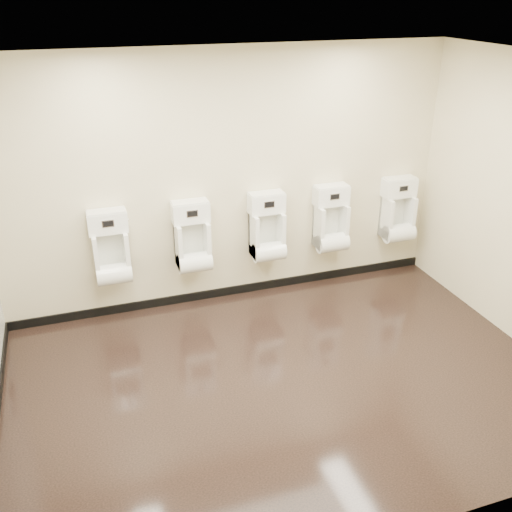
{
  "coord_description": "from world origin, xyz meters",
  "views": [
    {
      "loc": [
        -1.62,
        -3.95,
        3.33
      ],
      "look_at": [
        -0.1,
        0.55,
        1.06
      ],
      "focal_mm": 40.0,
      "sensor_mm": 36.0,
      "label": 1
    }
  ],
  "objects_px": {
    "urinal_1": "(193,242)",
    "urinal_0": "(111,253)",
    "urinal_3": "(331,223)",
    "urinal_2": "(267,232)",
    "urinal_4": "(398,214)"
  },
  "relations": [
    {
      "from": "urinal_0",
      "to": "urinal_2",
      "type": "distance_m",
      "value": 1.73
    },
    {
      "from": "urinal_1",
      "to": "urinal_2",
      "type": "bearing_deg",
      "value": 0.0
    },
    {
      "from": "urinal_2",
      "to": "urinal_4",
      "type": "relative_size",
      "value": 1.0
    },
    {
      "from": "urinal_0",
      "to": "urinal_4",
      "type": "xyz_separation_m",
      "value": [
        3.41,
        0.0,
        0.0
      ]
    },
    {
      "from": "urinal_0",
      "to": "urinal_3",
      "type": "height_order",
      "value": "same"
    },
    {
      "from": "urinal_1",
      "to": "urinal_0",
      "type": "bearing_deg",
      "value": 180.0
    },
    {
      "from": "urinal_3",
      "to": "urinal_0",
      "type": "bearing_deg",
      "value": 180.0
    },
    {
      "from": "urinal_3",
      "to": "urinal_2",
      "type": "bearing_deg",
      "value": 180.0
    },
    {
      "from": "urinal_0",
      "to": "urinal_2",
      "type": "xyz_separation_m",
      "value": [
        1.73,
        0.0,
        0.0
      ]
    },
    {
      "from": "urinal_2",
      "to": "urinal_4",
      "type": "xyz_separation_m",
      "value": [
        1.69,
        0.0,
        0.0
      ]
    },
    {
      "from": "urinal_0",
      "to": "urinal_1",
      "type": "xyz_separation_m",
      "value": [
        0.87,
        0.0,
        0.0
      ]
    },
    {
      "from": "urinal_1",
      "to": "urinal_4",
      "type": "bearing_deg",
      "value": 0.0
    },
    {
      "from": "urinal_2",
      "to": "urinal_4",
      "type": "height_order",
      "value": "same"
    },
    {
      "from": "urinal_1",
      "to": "urinal_4",
      "type": "distance_m",
      "value": 2.55
    },
    {
      "from": "urinal_3",
      "to": "urinal_4",
      "type": "height_order",
      "value": "same"
    }
  ]
}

